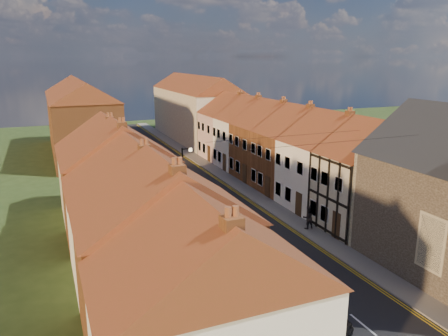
% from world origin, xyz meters
% --- Properties ---
extents(road, '(7.00, 90.00, 0.02)m').
position_xyz_m(road, '(0.00, 30.00, 0.01)').
color(road, black).
rests_on(road, ground).
extents(pavement_left, '(1.80, 90.00, 0.12)m').
position_xyz_m(pavement_left, '(-4.40, 30.00, 0.06)').
color(pavement_left, slate).
rests_on(pavement_left, ground).
extents(pavement_right, '(1.80, 90.00, 0.12)m').
position_xyz_m(pavement_right, '(4.40, 30.00, 0.06)').
color(pavement_right, slate).
rests_on(pavement_right, ground).
extents(cottage_r_tudor, '(8.30, 5.20, 9.00)m').
position_xyz_m(cottage_r_tudor, '(9.27, 12.70, 4.47)').
color(cottage_r_tudor, '#B3A796').
rests_on(cottage_r_tudor, ground).
extents(cottage_r_white_near, '(8.30, 6.00, 9.00)m').
position_xyz_m(cottage_r_white_near, '(9.30, 18.10, 4.47)').
color(cottage_r_white_near, white).
rests_on(cottage_r_white_near, ground).
extents(cottage_r_cream_mid, '(8.30, 5.20, 9.00)m').
position_xyz_m(cottage_r_cream_mid, '(9.30, 23.50, 4.48)').
color(cottage_r_cream_mid, '#95532B').
rests_on(cottage_r_cream_mid, ground).
extents(cottage_r_pink, '(8.30, 6.00, 9.00)m').
position_xyz_m(cottage_r_pink, '(9.30, 28.90, 4.47)').
color(cottage_r_pink, '#95532B').
rests_on(cottage_r_pink, ground).
extents(cottage_r_white_far, '(8.30, 5.20, 9.00)m').
position_xyz_m(cottage_r_white_far, '(9.30, 34.30, 4.48)').
color(cottage_r_white_far, white).
rests_on(cottage_r_white_far, ground).
extents(cottage_r_cream_far, '(8.30, 6.00, 9.00)m').
position_xyz_m(cottage_r_cream_far, '(9.30, 39.70, 4.47)').
color(cottage_r_cream_far, '#BC9994').
rests_on(cottage_r_cream_far, ground).
extents(cottage_l_brick_near, '(8.30, 5.70, 8.80)m').
position_xyz_m(cottage_l_brick_near, '(-9.30, -0.25, 4.37)').
color(cottage_l_brick_near, white).
rests_on(cottage_l_brick_near, ground).
extents(cottage_l_cream, '(8.30, 6.30, 9.10)m').
position_xyz_m(cottage_l_cream, '(-9.30, 5.55, 4.52)').
color(cottage_l_cream, '#95532B').
rests_on(cottage_l_cream, ground).
extents(cottage_l_white, '(8.30, 6.90, 8.80)m').
position_xyz_m(cottage_l_white, '(-9.30, 11.95, 4.37)').
color(cottage_l_white, white).
rests_on(cottage_l_white, ground).
extents(cottage_l_brick_mid, '(8.30, 5.70, 9.10)m').
position_xyz_m(cottage_l_brick_mid, '(-9.30, 18.05, 4.53)').
color(cottage_l_brick_mid, '#95532B').
rests_on(cottage_l_brick_mid, ground).
extents(cottage_l_pink, '(8.30, 6.30, 8.80)m').
position_xyz_m(cottage_l_pink, '(-9.30, 23.85, 4.37)').
color(cottage_l_pink, '#B3A796').
rests_on(cottage_l_pink, ground).
extents(block_right_far, '(8.30, 24.20, 10.50)m').
position_xyz_m(block_right_far, '(9.30, 55.00, 5.29)').
color(block_right_far, '#B3A796').
rests_on(block_right_far, ground).
extents(block_left_far, '(8.30, 24.20, 10.50)m').
position_xyz_m(block_left_far, '(-9.30, 50.00, 5.29)').
color(block_left_far, '#95532B').
rests_on(block_left_far, ground).
extents(lamppost, '(0.88, 0.15, 6.00)m').
position_xyz_m(lamppost, '(-3.81, 20.00, 3.54)').
color(lamppost, black).
rests_on(lamppost, pavement_left).
extents(car_near, '(3.10, 4.91, 1.56)m').
position_xyz_m(car_near, '(-2.50, 3.18, 0.78)').
color(car_near, black).
rests_on(car_near, ground).
extents(car_mid, '(2.01, 4.05, 1.28)m').
position_xyz_m(car_mid, '(-3.20, 22.28, 0.64)').
color(car_mid, '#A8A9B0').
rests_on(car_mid, ground).
extents(car_far, '(2.98, 4.97, 1.35)m').
position_xyz_m(car_far, '(-1.60, 34.00, 0.67)').
color(car_far, navy).
rests_on(car_far, ground).
extents(car_distant, '(2.89, 5.07, 1.33)m').
position_xyz_m(car_distant, '(-2.38, 60.70, 0.67)').
color(car_distant, '#9FA2A7').
rests_on(car_distant, ground).
extents(pedestrian_right, '(0.91, 0.71, 1.85)m').
position_xyz_m(pedestrian_right, '(4.40, 13.89, 1.05)').
color(pedestrian_right, black).
rests_on(pedestrian_right, pavement_right).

